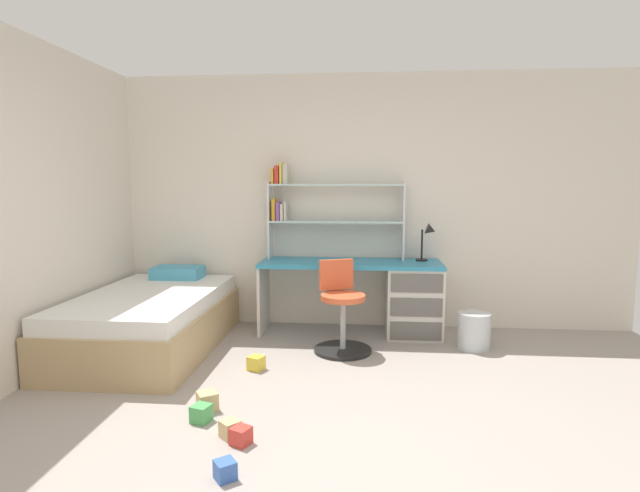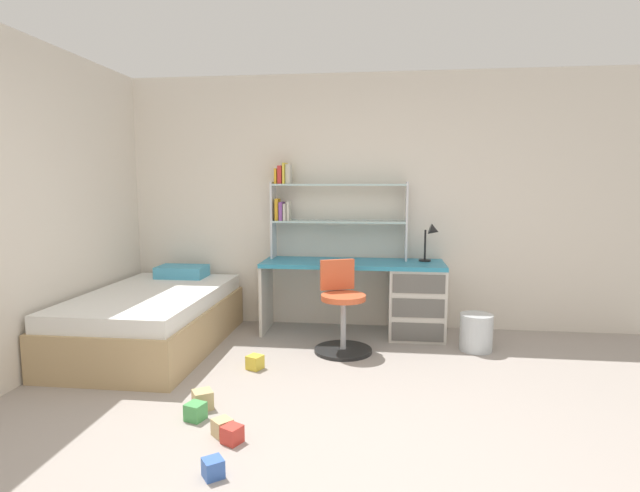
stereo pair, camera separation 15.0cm
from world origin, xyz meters
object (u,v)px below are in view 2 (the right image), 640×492
object	(u,v)px
desk	(400,295)
toy_block_natural_5	(203,400)
bookshelf_hutch	(322,204)
swivel_chair	(342,316)
desk_lamp	(432,236)
toy_block_blue_2	(213,468)
bed_platform	(153,319)
toy_block_yellow_4	(255,362)
toy_block_green_0	(195,412)
toy_block_natural_3	(222,427)
toy_block_red_1	(232,434)
waste_bin	(476,332)

from	to	relation	value
desk	toy_block_natural_5	size ratio (longest dim) A/B	14.49
bookshelf_hutch	swivel_chair	bearing A→B (deg)	-69.89
desk_lamp	toy_block_blue_2	size ratio (longest dim) A/B	3.89
swivel_chair	bed_platform	distance (m)	1.75
swivel_chair	toy_block_yellow_4	world-z (taller)	swivel_chair
swivel_chair	desk	bearing A→B (deg)	46.56
toy_block_green_0	toy_block_natural_3	xyz separation A→B (m)	(0.24, -0.18, -0.00)
bed_platform	toy_block_green_0	size ratio (longest dim) A/B	17.61
toy_block_red_1	toy_block_blue_2	size ratio (longest dim) A/B	1.04
toy_block_red_1	toy_block_natural_5	distance (m)	0.53
toy_block_natural_3	toy_block_yellow_4	distance (m)	1.10
bed_platform	swivel_chair	bearing A→B (deg)	3.47
bed_platform	toy_block_natural_3	size ratio (longest dim) A/B	18.85
waste_bin	toy_block_yellow_4	size ratio (longest dim) A/B	2.95
swivel_chair	waste_bin	xyz separation A→B (m)	(1.21, 0.17, -0.16)
bookshelf_hutch	toy_block_natural_5	bearing A→B (deg)	-105.76
desk_lamp	swivel_chair	world-z (taller)	desk_lamp
waste_bin	toy_block_red_1	xyz separation A→B (m)	(-1.72, -1.88, -0.12)
waste_bin	toy_block_yellow_4	bearing A→B (deg)	-159.44
desk_lamp	toy_block_blue_2	bearing A→B (deg)	-116.41
waste_bin	toy_block_natural_5	xyz separation A→B (m)	(-2.05, -1.46, -0.10)
toy_block_natural_3	bookshelf_hutch	bearing A→B (deg)	82.18
desk_lamp	waste_bin	distance (m)	1.02
bookshelf_hutch	waste_bin	bearing A→B (deg)	-20.80
waste_bin	toy_block_green_0	distance (m)	2.61
bed_platform	toy_block_red_1	xyz separation A→B (m)	(1.23, -1.60, -0.21)
toy_block_red_1	toy_block_yellow_4	bearing A→B (deg)	97.97
toy_block_red_1	toy_block_blue_2	xyz separation A→B (m)	(0.00, -0.35, -0.00)
bookshelf_hutch	toy_block_red_1	distance (m)	2.75
desk	bed_platform	xyz separation A→B (m)	(-2.27, -0.66, -0.14)
bookshelf_hutch	swivel_chair	size ratio (longest dim) A/B	1.70
desk_lamp	toy_block_natural_3	bearing A→B (deg)	-122.16
bed_platform	toy_block_green_0	world-z (taller)	bed_platform
toy_block_natural_3	toy_block_natural_5	bearing A→B (deg)	125.99
bed_platform	toy_block_green_0	distance (m)	1.64
toy_block_natural_5	toy_block_green_0	bearing A→B (deg)	-86.04
desk_lamp	toy_block_green_0	xyz separation A→B (m)	(-1.66, -2.09, -0.93)
desk_lamp	toy_block_red_1	distance (m)	2.86
bookshelf_hutch	desk	bearing A→B (deg)	-12.31
toy_block_natural_3	swivel_chair	bearing A→B (deg)	70.06
bed_platform	toy_block_natural_5	size ratio (longest dim) A/B	15.55
bookshelf_hutch	waste_bin	xyz separation A→B (m)	(1.48, -0.56, -1.13)
desk	swivel_chair	size ratio (longest dim) A/B	2.21
toy_block_red_1	toy_block_blue_2	distance (m)	0.35
desk	toy_block_blue_2	distance (m)	2.83
toy_block_blue_2	toy_block_green_0	bearing A→B (deg)	118.31
toy_block_green_0	toy_block_blue_2	bearing A→B (deg)	-61.69
swivel_chair	toy_block_yellow_4	distance (m)	0.90
toy_block_red_1	toy_block_blue_2	bearing A→B (deg)	-89.25
toy_block_blue_2	toy_block_natural_3	xyz separation A→B (m)	(-0.09, 0.43, 0.00)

